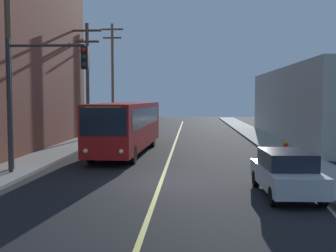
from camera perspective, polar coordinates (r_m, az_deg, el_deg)
ground_plane at (r=17.36m, az=-1.01°, el=-7.83°), size 120.00×120.00×0.00m
sidewalk_left at (r=28.47m, az=-14.22°, el=-3.19°), size 2.50×90.00×0.15m
sidewalk_right at (r=27.83m, az=15.65°, el=-3.38°), size 2.50×90.00×0.15m
lane_stripe_center at (r=32.17m, az=0.95°, el=-2.39°), size 0.16×60.00×0.01m
city_bus at (r=26.38m, az=-5.63°, el=0.16°), size 3.07×12.24×3.20m
parked_car_silver at (r=15.64m, az=15.93°, el=-6.15°), size 1.93×4.45×1.62m
utility_pole_near at (r=20.99m, az=-21.09°, el=10.35°), size 2.40×0.28×10.64m
utility_pole_mid at (r=35.37m, az=-11.00°, el=6.86°), size 2.40×0.28×9.52m
utility_pole_far at (r=45.46m, az=-7.63°, el=7.39°), size 2.40×0.28×11.30m
traffic_signal_left_corner at (r=19.48m, az=-16.90°, el=6.01°), size 3.75×0.48×6.00m
fire_hydrant at (r=25.51m, az=15.87°, el=-2.88°), size 0.44×0.26×0.84m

